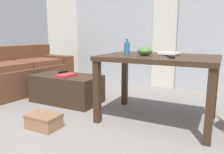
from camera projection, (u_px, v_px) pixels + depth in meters
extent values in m
plane|color=gray|center=(120.00, 122.00, 2.56)|extent=(7.59, 7.59, 0.00)
cube|color=silver|center=(166.00, 22.00, 4.06)|extent=(5.63, 0.10, 2.41)
cube|color=#B2B7BC|center=(112.00, 31.00, 4.49)|extent=(1.69, 0.03, 2.13)
cube|color=brown|center=(22.00, 79.00, 3.87)|extent=(1.02, 1.84, 0.44)
cube|color=brown|center=(8.00, 56.00, 3.97)|extent=(0.36, 1.77, 0.35)
cube|color=brown|center=(54.00, 59.00, 4.46)|extent=(0.88, 0.28, 0.14)
cube|color=brown|center=(38.00, 62.00, 4.08)|extent=(0.68, 0.70, 0.10)
cube|color=brown|center=(3.00, 67.00, 3.51)|extent=(0.68, 0.70, 0.10)
cube|color=#382619|center=(67.00, 89.00, 3.28)|extent=(1.00, 0.55, 0.40)
cube|color=#382619|center=(159.00, 58.00, 2.48)|extent=(1.26, 0.86, 0.05)
cube|color=#382619|center=(97.00, 92.00, 2.48)|extent=(0.07, 0.07, 0.71)
cube|color=#382619|center=(210.00, 108.00, 1.96)|extent=(0.07, 0.07, 0.71)
cube|color=#382619|center=(125.00, 80.00, 3.14)|extent=(0.07, 0.07, 0.71)
cube|color=#382619|center=(214.00, 89.00, 2.62)|extent=(0.07, 0.07, 0.71)
cylinder|color=teal|center=(127.00, 49.00, 2.56)|extent=(0.07, 0.07, 0.14)
cylinder|color=teal|center=(127.00, 41.00, 2.54)|extent=(0.03, 0.03, 0.04)
ellipsoid|color=#477033|center=(145.00, 51.00, 2.47)|extent=(0.17, 0.17, 0.10)
cube|color=#33519E|center=(170.00, 55.00, 2.50)|extent=(0.17, 0.23, 0.01)
cube|color=silver|center=(170.00, 53.00, 2.50)|extent=(0.22, 0.27, 0.02)
cube|color=black|center=(171.00, 57.00, 2.23)|extent=(0.11, 0.16, 0.02)
cube|color=#9EA0A5|center=(124.00, 53.00, 2.77)|extent=(0.07, 0.05, 0.00)
torus|color=orange|center=(119.00, 53.00, 2.76)|extent=(0.03, 0.03, 0.00)
cube|color=#9EA0A5|center=(124.00, 53.00, 2.76)|extent=(0.07, 0.03, 0.00)
torus|color=orange|center=(119.00, 53.00, 2.77)|extent=(0.03, 0.03, 0.00)
cube|color=black|center=(63.00, 72.00, 3.45)|extent=(0.09, 0.17, 0.02)
cube|color=red|center=(66.00, 75.00, 3.16)|extent=(0.18, 0.29, 0.03)
cube|color=#996B47|center=(44.00, 122.00, 2.37)|extent=(0.33, 0.24, 0.13)
cube|color=brown|center=(44.00, 115.00, 2.36)|extent=(0.34, 0.25, 0.02)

